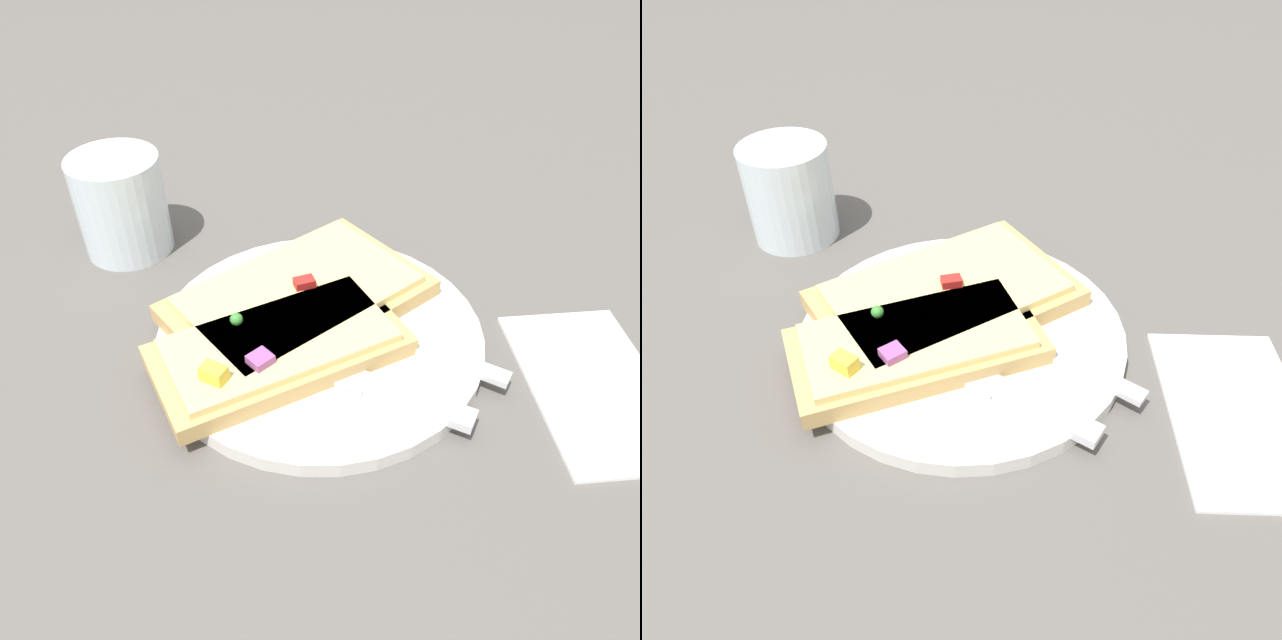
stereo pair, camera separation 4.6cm
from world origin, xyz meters
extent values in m
plane|color=#56514C|center=(0.00, 0.00, 0.00)|extent=(4.00, 4.00, 0.00)
cylinder|color=silver|center=(0.00, 0.00, 0.01)|extent=(0.24, 0.24, 0.01)
cube|color=silver|center=(0.03, 0.07, 0.01)|extent=(0.09, 0.12, 0.01)
cube|color=silver|center=(-0.03, -0.01, 0.01)|extent=(0.05, 0.06, 0.01)
cube|color=silver|center=(-0.06, -0.04, 0.01)|extent=(0.02, 0.03, 0.00)
cube|color=silver|center=(-0.05, -0.04, 0.01)|extent=(0.02, 0.03, 0.00)
cube|color=silver|center=(-0.05, -0.04, 0.01)|extent=(0.02, 0.03, 0.00)
cube|color=silver|center=(-0.04, -0.05, 0.01)|extent=(0.02, 0.03, 0.00)
cube|color=silver|center=(0.08, 0.06, 0.01)|extent=(0.05, 0.07, 0.01)
cube|color=silver|center=(0.03, -0.02, 0.01)|extent=(0.08, 0.11, 0.00)
cube|color=tan|center=(-0.03, -0.01, 0.02)|extent=(0.20, 0.22, 0.01)
cube|color=#E5CC7A|center=(-0.03, -0.01, 0.03)|extent=(0.18, 0.20, 0.01)
cube|color=red|center=(-0.03, -0.01, 0.04)|extent=(0.01, 0.02, 0.01)
sphere|color=#388433|center=(0.01, -0.06, 0.04)|extent=(0.01, 0.01, 0.01)
cube|color=tan|center=(0.03, -0.03, 0.02)|extent=(0.14, 0.19, 0.01)
cube|color=#E5CC7A|center=(0.03, -0.03, 0.03)|extent=(0.13, 0.17, 0.01)
cube|color=#934C8E|center=(0.05, -0.04, 0.04)|extent=(0.02, 0.02, 0.01)
cube|color=yellow|center=(0.06, -0.07, 0.04)|extent=(0.02, 0.02, 0.01)
sphere|color=tan|center=(-0.07, 0.06, 0.02)|extent=(0.01, 0.01, 0.01)
sphere|color=tan|center=(-0.06, -0.04, 0.02)|extent=(0.01, 0.01, 0.01)
sphere|color=tan|center=(-0.03, 0.00, 0.02)|extent=(0.01, 0.01, 0.01)
cylinder|color=silver|center=(-0.14, -0.16, 0.04)|extent=(0.08, 0.08, 0.09)
cube|color=white|center=(0.06, 0.19, 0.00)|extent=(0.15, 0.09, 0.01)
camera|label=1|loc=(0.34, -0.03, 0.32)|focal=35.00mm
camera|label=2|loc=(0.34, 0.01, 0.32)|focal=35.00mm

